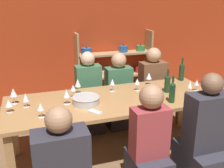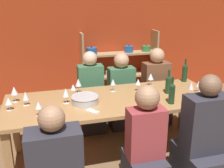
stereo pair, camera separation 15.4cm
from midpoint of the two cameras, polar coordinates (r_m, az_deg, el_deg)
The scene contains 25 objects.
wall_back_red at distance 4.98m, azimuth -9.29°, elevation 11.74°, with size 8.80×0.06×2.70m.
shelf_unit at distance 5.12m, azimuth -0.63°, elevation 2.31°, with size 1.48×0.30×1.30m.
dining_table at distance 3.14m, azimuth -0.83°, elevation -4.55°, with size 2.53×0.97×0.76m.
mixing_bowl at distance 2.96m, azimuth -7.16°, elevation -3.47°, with size 0.31×0.31×0.09m.
wine_bottle_green at distance 3.34m, azimuth 10.67°, elevation 0.19°, with size 0.07×0.07×0.30m.
wine_bottle_dark at distance 3.02m, azimuth 11.56°, elevation -1.68°, with size 0.07×0.07×0.31m.
wine_bottle_amber at distance 3.86m, azimuth 13.83°, elevation 2.68°, with size 0.07×0.07×0.33m.
wine_glass_white_a at distance 3.31m, azimuth -1.25°, elevation 0.34°, with size 0.07×0.07×0.17m.
wine_glass_empty_a at distance 3.48m, azimuth 16.76°, elevation 0.23°, with size 0.07×0.07×0.15m.
wine_glass_white_b at distance 2.95m, azimuth -22.98°, elevation -3.92°, with size 0.08×0.08×0.14m.
wine_glass_red_a at distance 3.34m, azimuth 4.21°, elevation 0.44°, with size 0.07×0.07×0.16m.
wine_glass_red_b at distance 3.02m, azimuth -19.70°, elevation -2.86°, with size 0.07×0.07×0.16m.
wine_glass_white_c at distance 2.71m, azimuth -16.90°, elevation -4.84°, with size 0.07×0.07×0.16m.
wine_glass_red_c at distance 3.27m, azimuth -8.81°, elevation 0.15°, with size 0.08×0.08×0.19m.
wine_glass_white_d at distance 3.15m, azimuth -9.86°, elevation -0.94°, with size 0.07×0.07×0.16m.
wine_glass_empty_b at distance 3.14m, azimuth -22.01°, elevation -1.77°, with size 0.08×0.08×0.18m.
wine_glass_empty_c at distance 3.59m, azimuth 6.83°, elevation 1.71°, with size 0.08×0.08×0.17m.
wine_glass_white_e at distance 2.97m, azimuth -11.34°, elevation -2.12°, with size 0.08×0.08×0.18m.
wine_glass_red_d at distance 3.35m, azimuth 15.33°, elevation -0.17°, with size 0.07×0.07×0.17m.
cell_phone at distance 2.77m, azimuth -5.30°, elevation -6.03°, with size 0.14×0.16×0.01m.
person_near_a at distance 2.89m, azimuth 17.93°, elevation -12.99°, with size 0.43×0.53×1.24m.
person_far_a at distance 4.21m, azimuth 7.61°, elevation -2.23°, with size 0.40×0.51×1.19m.
person_far_b at distance 4.02m, azimuth 0.32°, elevation -3.28°, with size 0.39×0.49×1.14m.
person_near_c at distance 2.68m, azimuth 6.27°, elevation -14.92°, with size 0.35×0.44×1.16m.
person_far_c at distance 3.88m, azimuth -6.18°, elevation -3.90°, with size 0.36×0.45×1.20m.
Camera 1 is at (-0.86, -1.03, 1.92)m, focal length 42.00 mm.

